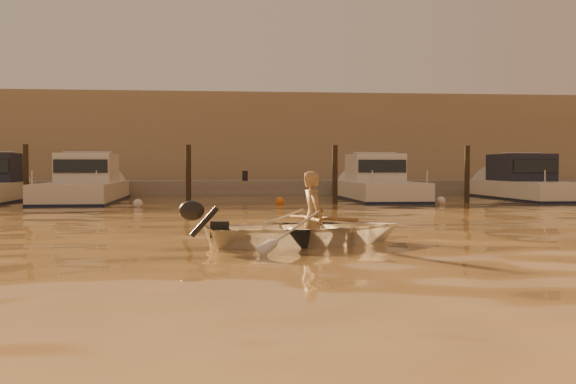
{
  "coord_description": "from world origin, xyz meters",
  "views": [
    {
      "loc": [
        0.54,
        -10.68,
        1.3
      ],
      "look_at": [
        2.13,
        4.14,
        0.75
      ],
      "focal_mm": 45.0,
      "sensor_mm": 36.0,
      "label": 1
    }
  ],
  "objects": [
    {
      "name": "ground_plane",
      "position": [
        0.0,
        0.0,
        0.0
      ],
      "size": [
        160.0,
        160.0,
        0.0
      ],
      "primitive_type": "plane",
      "color": "olive",
      "rests_on": "ground"
    },
    {
      "name": "quay",
      "position": [
        0.0,
        21.5,
        0.15
      ],
      "size": [
        52.0,
        4.0,
        1.0
      ],
      "primitive_type": "cube",
      "color": "gray",
      "rests_on": "ground_plane"
    },
    {
      "name": "fender_e",
      "position": [
        8.31,
        13.03,
        0.1
      ],
      "size": [
        0.3,
        0.3,
        0.3
      ],
      "primitive_type": "sphere",
      "color": "silver",
      "rests_on": "ground_plane"
    },
    {
      "name": "moored_boat_5",
      "position": [
        12.75,
        16.0,
        0.62
      ],
      "size": [
        2.3,
        7.7,
        1.75
      ],
      "primitive_type": null,
      "color": "silver",
      "rests_on": "ground_plane"
    },
    {
      "name": "piling_2",
      "position": [
        -0.2,
        13.8,
        0.9
      ],
      "size": [
        0.18,
        0.18,
        2.2
      ],
      "primitive_type": "cylinder",
      "color": "#2D2319",
      "rests_on": "ground_plane"
    },
    {
      "name": "piling_4",
      "position": [
        9.5,
        13.8,
        0.9
      ],
      "size": [
        0.18,
        0.18,
        2.2
      ],
      "primitive_type": "cylinder",
      "color": "#2D2319",
      "rests_on": "ground_plane"
    },
    {
      "name": "fender_d",
      "position": [
        2.84,
        13.24,
        0.1
      ],
      "size": [
        0.3,
        0.3,
        0.3
      ],
      "primitive_type": "sphere",
      "color": "orange",
      "rests_on": "ground_plane"
    },
    {
      "name": "moored_boat_2",
      "position": [
        -4.01,
        16.0,
        0.62
      ],
      "size": [
        2.45,
        8.15,
        1.75
      ],
      "primitive_type": null,
      "color": "silver",
      "rests_on": "ground_plane"
    },
    {
      "name": "oar_starboard",
      "position": [
        2.18,
        1.15,
        0.42
      ],
      "size": [
        0.08,
        2.1,
        0.13
      ],
      "primitive_type": "cylinder",
      "rotation": [
        1.54,
        0.0,
        0.01
      ],
      "color": "brown",
      "rests_on": "dinghy"
    },
    {
      "name": "fender_c",
      "position": [
        -1.73,
        12.32,
        0.1
      ],
      "size": [
        0.3,
        0.3,
        0.3
      ],
      "primitive_type": "sphere",
      "color": "silver",
      "rests_on": "ground_plane"
    },
    {
      "name": "dinghy",
      "position": [
        2.13,
        1.14,
        0.23
      ],
      "size": [
        3.72,
        2.96,
        0.69
      ],
      "primitive_type": "imported",
      "rotation": [
        0.0,
        0.0,
        1.76
      ],
      "color": "silver",
      "rests_on": "ground_plane"
    },
    {
      "name": "outboard_motor",
      "position": [
        0.66,
        0.86,
        0.28
      ],
      "size": [
        0.96,
        0.56,
        0.7
      ],
      "primitive_type": null,
      "rotation": [
        0.0,
        0.0,
        0.19
      ],
      "color": "black",
      "rests_on": "dinghy"
    },
    {
      "name": "piling_3",
      "position": [
        4.8,
        13.8,
        0.9
      ],
      "size": [
        0.18,
        0.18,
        2.2
      ],
      "primitive_type": "cylinder",
      "color": "#2D2319",
      "rests_on": "ground_plane"
    },
    {
      "name": "person",
      "position": [
        2.23,
        1.16,
        0.45
      ],
      "size": [
        0.45,
        0.6,
        1.5
      ],
      "primitive_type": "imported",
      "rotation": [
        0.0,
        0.0,
        1.76
      ],
      "color": "#9B794D",
      "rests_on": "dinghy"
    },
    {
      "name": "oar_port",
      "position": [
        2.38,
        1.19,
        0.42
      ],
      "size": [
        0.87,
        1.96,
        0.13
      ],
      "primitive_type": "cylinder",
      "rotation": [
        1.54,
        0.0,
        0.4
      ],
      "color": "brown",
      "rests_on": "dinghy"
    },
    {
      "name": "moored_boat_4",
      "position": [
        6.85,
        16.0,
        0.62
      ],
      "size": [
        2.35,
        7.21,
        1.75
      ],
      "primitive_type": null,
      "color": "silver",
      "rests_on": "ground_plane"
    },
    {
      "name": "piling_1",
      "position": [
        -5.5,
        13.8,
        0.9
      ],
      "size": [
        0.18,
        0.18,
        2.2
      ],
      "primitive_type": "cylinder",
      "color": "#2D2319",
      "rests_on": "ground_plane"
    },
    {
      "name": "waterfront_building",
      "position": [
        0.0,
        27.0,
        2.4
      ],
      "size": [
        46.0,
        7.0,
        4.8
      ],
      "primitive_type": "cube",
      "color": "#9E8466",
      "rests_on": "quay"
    }
  ]
}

